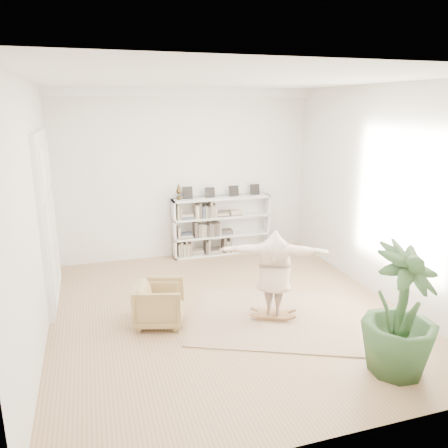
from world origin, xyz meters
The scene contains 9 objects.
floor centered at (0.00, 0.00, 0.00)m, with size 6.00×6.00×0.00m, color #8F6D4A.
room_shell centered at (0.00, 2.94, 3.51)m, with size 6.00×6.00×6.00m.
doors centered at (-2.70, 1.30, 1.40)m, with size 0.09×1.78×2.92m.
bookshelf centered at (0.74, 2.82, 0.64)m, with size 2.20×0.35×1.64m.
armchair centered at (-1.11, -0.08, 0.33)m, with size 0.71×0.73×0.66m, color tan.
rug centered at (0.61, -0.45, 0.01)m, with size 2.50×2.00×0.02m, color tan.
rocker_board centered at (0.61, -0.45, 0.07)m, with size 0.57×0.47×0.10m.
person centered at (0.61, -0.45, 0.81)m, with size 1.67×0.46×1.36m, color beige.
houseplant centered at (1.52, -2.21, 0.82)m, with size 0.92×0.92×1.65m, color #2C4A25.
Camera 1 is at (-1.97, -6.19, 3.24)m, focal length 35.00 mm.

